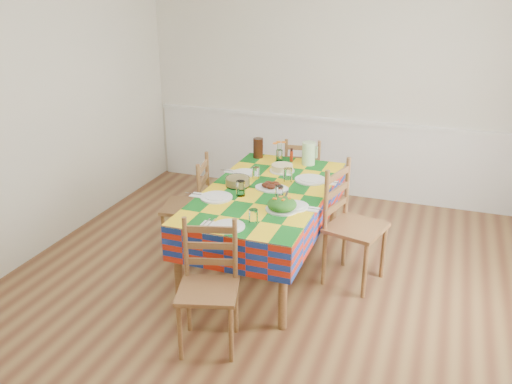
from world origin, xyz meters
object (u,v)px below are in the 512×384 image
(chair_far, at_px, (303,177))
(chair_left, at_px, (190,206))
(dining_table, at_px, (266,199))
(green_pitcher, at_px, (309,153))
(chair_right, at_px, (351,226))
(tea_pitcher, at_px, (258,148))
(chair_near, at_px, (209,287))
(meat_platter, at_px, (272,186))

(chair_far, xyz_separation_m, chair_left, (-0.76, -1.18, 0.02))
(dining_table, height_order, green_pitcher, green_pitcher)
(chair_right, bearing_deg, green_pitcher, 51.29)
(dining_table, relative_size, chair_far, 2.12)
(tea_pitcher, bearing_deg, chair_far, 44.48)
(chair_near, relative_size, chair_right, 0.89)
(meat_platter, distance_m, chair_right, 0.76)
(tea_pitcher, xyz_separation_m, chair_right, (1.12, -0.81, -0.33))
(tea_pitcher, height_order, chair_near, tea_pitcher)
(meat_platter, relative_size, chair_right, 0.29)
(meat_platter, bearing_deg, chair_near, -92.21)
(green_pitcher, bearing_deg, chair_left, -139.67)
(chair_near, distance_m, chair_left, 1.41)
(chair_near, xyz_separation_m, chair_right, (0.76, 1.20, 0.05))
(dining_table, relative_size, tea_pitcher, 9.40)
(dining_table, distance_m, meat_platter, 0.12)
(chair_left, xyz_separation_m, chair_right, (1.50, 0.00, 0.04))
(tea_pitcher, distance_m, chair_left, 0.97)
(tea_pitcher, relative_size, chair_far, 0.23)
(meat_platter, xyz_separation_m, tea_pitcher, (-0.40, 0.78, 0.08))
(tea_pitcher, bearing_deg, chair_near, -79.90)
(chair_near, height_order, chair_left, chair_left)
(chair_far, bearing_deg, tea_pitcher, 34.18)
(green_pitcher, xyz_separation_m, chair_left, (-0.92, -0.78, -0.38))
(chair_far, bearing_deg, dining_table, 79.34)
(meat_platter, bearing_deg, green_pitcher, 80.19)
(green_pitcher, xyz_separation_m, chair_far, (-0.16, 0.40, -0.41))
(green_pitcher, height_order, chair_near, green_pitcher)
(green_pitcher, bearing_deg, chair_right, -53.07)
(tea_pitcher, xyz_separation_m, chair_far, (0.38, 0.37, -0.40))
(green_pitcher, height_order, chair_right, chair_right)
(dining_table, relative_size, chair_left, 2.00)
(dining_table, height_order, chair_near, chair_near)
(tea_pitcher, height_order, chair_left, chair_left)
(green_pitcher, distance_m, chair_right, 1.03)
(green_pitcher, bearing_deg, meat_platter, -99.81)
(meat_platter, xyz_separation_m, chair_near, (-0.05, -1.23, -0.30))
(dining_table, xyz_separation_m, chair_near, (-0.01, -1.19, -0.20))
(chair_far, bearing_deg, chair_left, 46.94)
(dining_table, distance_m, chair_right, 0.76)
(green_pitcher, bearing_deg, tea_pitcher, 176.62)
(chair_left, height_order, chair_right, chair_right)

